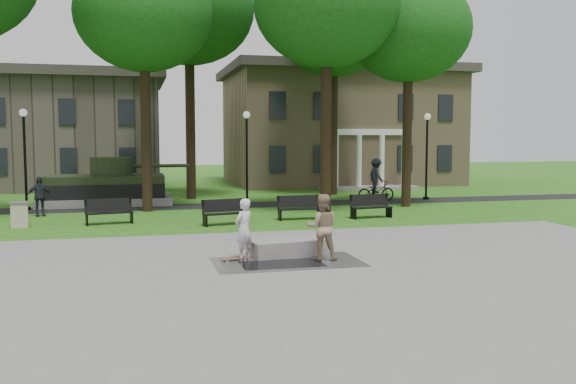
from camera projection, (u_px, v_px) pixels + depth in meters
name	position (u px, v px, depth m)	size (l,w,h in m)	color
ground	(301.00, 246.00, 19.13)	(120.00, 120.00, 0.00)	#1E4B11
plaza	(357.00, 281.00, 14.30)	(22.00, 16.00, 0.02)	gray
footpath	(238.00, 205.00, 30.73)	(44.00, 2.60, 0.01)	black
building_right	(338.00, 126.00, 46.29)	(17.00, 12.00, 8.60)	#9E8460
building_left	(45.00, 135.00, 41.77)	(15.00, 10.00, 7.20)	#4C443D
tree_1	(144.00, 14.00, 27.41)	(6.20, 6.20, 11.63)	black
tree_2	(327.00, 6.00, 27.38)	(6.60, 6.60, 12.16)	black
tree_3	(409.00, 30.00, 29.50)	(6.00, 6.00, 11.19)	black
tree_4	(189.00, 9.00, 33.20)	(7.20, 7.20, 13.50)	black
tree_5	(334.00, 31.00, 35.80)	(6.40, 6.40, 12.44)	black
lamp_left	(25.00, 151.00, 28.36)	(0.36, 0.36, 4.73)	black
lamp_mid	(247.00, 150.00, 30.89)	(0.36, 0.36, 4.73)	black
lamp_right	(427.00, 149.00, 33.31)	(0.36, 0.36, 4.73)	black
tank_monument	(107.00, 188.00, 31.02)	(7.45, 3.40, 2.40)	gray
puddle	(282.00, 264.00, 16.20)	(2.20, 1.20, 0.00)	black
concrete_block	(288.00, 247.00, 17.44)	(2.20, 1.00, 0.45)	gray
skateboard	(235.00, 259.00, 16.65)	(0.78, 0.20, 0.07)	brown
skateboarder	(244.00, 229.00, 16.74)	(0.62, 0.40, 1.69)	silver
friend_watching	(322.00, 227.00, 16.69)	(0.88, 0.69, 1.82)	#94805F
pedestrian_walker	(39.00, 196.00, 26.23)	(1.02, 0.42, 1.74)	#21242C
cyclist	(376.00, 184.00, 32.52)	(2.19, 1.26, 2.31)	black
park_bench_0	(109.00, 211.00, 23.92)	(1.85, 0.83, 1.00)	black
park_bench_1	(226.00, 211.00, 23.69)	(1.85, 0.88, 1.00)	black
park_bench_2	(299.00, 207.00, 25.27)	(1.81, 0.55, 1.00)	black
park_bench_3	(371.00, 206.00, 25.78)	(1.84, 0.74, 1.00)	black
trash_bin	(19.00, 214.00, 23.08)	(0.75, 0.75, 0.96)	#BDB49B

